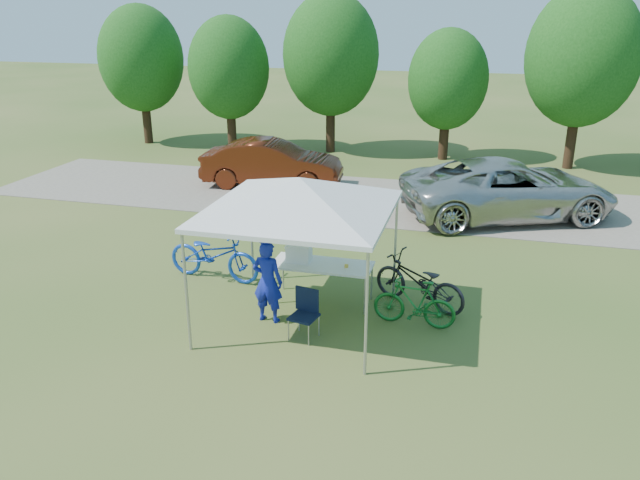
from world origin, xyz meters
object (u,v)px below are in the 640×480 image
Objects in this scene: cyclist at (268,282)px; cooler at (299,253)px; bike_dark at (419,282)px; bike_green at (414,303)px; minivan at (509,189)px; bike_blue at (214,255)px; folding_chair at (305,309)px; folding_table at (322,266)px; sedan at (272,163)px.

cooler is at bearing -101.13° from cyclist.
bike_green is at bearing 24.82° from bike_dark.
minivan is (4.33, 7.46, 0.04)m from cyclist.
folding_chair is at bearing -120.49° from bike_blue.
bike_green is at bearing -15.95° from folding_table.
bike_dark is at bearing 6.78° from cooler.
folding_chair is 1.57m from cooler.
bike_dark is at bearing 54.93° from folding_chair.
folding_table is 0.43× the size of sedan.
cooler reaches higher than bike_blue.
folding_chair is 0.15× the size of minivan.
folding_chair reaches higher than folding_table.
bike_blue is 4.35m from bike_dark.
sedan is (-7.31, 1.42, -0.07)m from minivan.
bike_dark is (-0.01, 0.81, 0.06)m from bike_green.
cooler is at bearing 124.62° from minivan.
cyclist is at bearing -167.84° from sedan.
bike_dark is at bearing 141.10° from minivan.
minivan is (4.05, 6.42, -0.15)m from cooler.
sedan is (-5.58, 7.57, 0.25)m from bike_dark.
folding_table is 1.29× the size of bike_green.
bike_dark is at bearing -148.90° from cyclist.
bike_green is 0.34× the size of sedan.
cyclist is 0.27× the size of minivan.
sedan reaches higher than bike_green.
cooler is at bearing 122.36° from folding_chair.
cooler is 2.38m from bike_dark.
bike_blue reaches higher than bike_green.
bike_blue is 1.07× the size of bike_dark.
sedan is at bearing -67.08° from cyclist.
cooler is 2.12m from bike_blue.
minivan reaches higher than cyclist.
cyclist is 9.37m from sedan.
folding_chair is 0.19× the size of sedan.
minivan is at bearing 60.88° from folding_table.
bike_blue is 0.47× the size of sedan.
bike_dark is 0.34× the size of minivan.
bike_green is 0.81m from bike_dark.
bike_blue reaches higher than bike_dark.
bike_green is (2.61, 0.50, -0.33)m from cyclist.
minivan is 1.29× the size of sedan.
cyclist is 2.68m from bike_green.
folding_chair is 0.58× the size of bike_green.
folding_table is 1.00× the size of bike_dark.
bike_green is at bearing 37.59° from folding_chair.
cyclist is 1.04× the size of bike_green.
cyclist reaches higher than sedan.
cooler is at bearing -98.71° from bike_green.
folding_table is 1.96m from bike_green.
folding_table is 8.69m from sedan.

